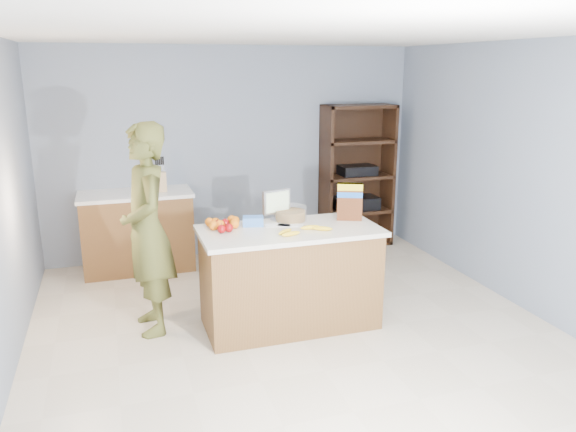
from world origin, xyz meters
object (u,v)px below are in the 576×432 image
object	(u,v)px
shelving_unit	(355,178)
person	(147,230)
cereal_box	(350,199)
counter_peninsula	(290,281)
tv	(277,203)

from	to	relation	value
shelving_unit	person	world-z (taller)	person
person	shelving_unit	bearing A→B (deg)	116.13
person	cereal_box	world-z (taller)	person
shelving_unit	person	bearing A→B (deg)	-147.24
counter_peninsula	shelving_unit	xyz separation A→B (m)	(1.55, 2.05, 0.45)
shelving_unit	counter_peninsula	bearing A→B (deg)	-127.11
shelving_unit	tv	bearing A→B (deg)	-132.16
counter_peninsula	shelving_unit	world-z (taller)	shelving_unit
shelving_unit	cereal_box	xyz separation A→B (m)	(-0.94, -1.94, 0.23)
person	counter_peninsula	bearing A→B (deg)	69.51
shelving_unit	tv	distance (m)	2.36
counter_peninsula	tv	size ratio (longest dim) A/B	5.53
counter_peninsula	shelving_unit	size ratio (longest dim) A/B	0.87
shelving_unit	tv	world-z (taller)	shelving_unit
shelving_unit	person	xyz separation A→B (m)	(-2.73, -1.76, 0.05)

